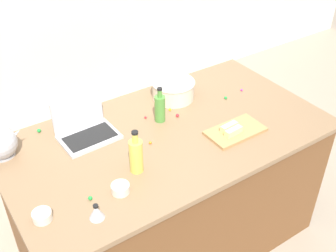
# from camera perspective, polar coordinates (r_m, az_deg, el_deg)

# --- Properties ---
(ground_plane) EXTENTS (12.00, 12.00, 0.00)m
(ground_plane) POSITION_cam_1_polar(r_m,az_deg,el_deg) (2.97, 0.00, -15.08)
(ground_plane) COLOR gray
(island_counter) EXTENTS (1.84, 1.01, 0.90)m
(island_counter) POSITION_cam_1_polar(r_m,az_deg,el_deg) (2.64, 0.00, -8.84)
(island_counter) COLOR brown
(island_counter) RESTS_ON ground
(laptop) EXTENTS (0.32, 0.24, 0.22)m
(laptop) POSITION_cam_1_polar(r_m,az_deg,el_deg) (2.35, -11.25, -0.35)
(laptop) COLOR #B7B7BC
(laptop) RESTS_ON island_counter
(mixing_bowl_large) EXTENTS (0.27, 0.27, 0.12)m
(mixing_bowl_large) POSITION_cam_1_polar(r_m,az_deg,el_deg) (2.64, 0.73, 5.08)
(mixing_bowl_large) COLOR beige
(mixing_bowl_large) RESTS_ON island_counter
(bottle_oil) EXTENTS (0.07, 0.07, 0.24)m
(bottle_oil) POSITION_cam_1_polar(r_m,az_deg,el_deg) (2.05, -4.39, -4.01)
(bottle_oil) COLOR #DBC64C
(bottle_oil) RESTS_ON island_counter
(bottle_olive) EXTENTS (0.06, 0.06, 0.22)m
(bottle_olive) POSITION_cam_1_polar(r_m,az_deg,el_deg) (2.41, -1.11, 2.51)
(bottle_olive) COLOR #4C8C38
(bottle_olive) RESTS_ON island_counter
(kettle) EXTENTS (0.21, 0.18, 0.20)m
(kettle) POSITION_cam_1_polar(r_m,az_deg,el_deg) (2.32, -22.04, -2.18)
(kettle) COLOR #ADADB2
(kettle) RESTS_ON island_counter
(cutting_board) EXTENTS (0.33, 0.19, 0.02)m
(cutting_board) POSITION_cam_1_polar(r_m,az_deg,el_deg) (2.38, 9.21, -0.69)
(cutting_board) COLOR #AD7F4C
(cutting_board) RESTS_ON island_counter
(butter_stick_left) EXTENTS (0.11, 0.04, 0.04)m
(butter_stick_left) POSITION_cam_1_polar(r_m,az_deg,el_deg) (2.33, 8.95, -0.73)
(butter_stick_left) COLOR #F4E58C
(butter_stick_left) RESTS_ON cutting_board
(butter_stick_right) EXTENTS (0.11, 0.04, 0.04)m
(butter_stick_right) POSITION_cam_1_polar(r_m,az_deg,el_deg) (2.36, 8.36, -0.14)
(butter_stick_right) COLOR #F4E58C
(butter_stick_right) RESTS_ON cutting_board
(ramekin_small) EXTENTS (0.09, 0.09, 0.04)m
(ramekin_small) POSITION_cam_1_polar(r_m,az_deg,el_deg) (1.99, -6.53, -8.49)
(ramekin_small) COLOR beige
(ramekin_small) RESTS_ON island_counter
(ramekin_medium) EXTENTS (0.09, 0.09, 0.04)m
(ramekin_medium) POSITION_cam_1_polar(r_m,az_deg,el_deg) (1.94, -16.85, -11.70)
(ramekin_medium) COLOR beige
(ramekin_medium) RESTS_ON island_counter
(kitchen_timer) EXTENTS (0.07, 0.07, 0.08)m
(kitchen_timer) POSITION_cam_1_polar(r_m,az_deg,el_deg) (1.88, -9.78, -11.51)
(kitchen_timer) COLOR #B2B2B7
(kitchen_timer) RESTS_ON island_counter
(candy_0) EXTENTS (0.02, 0.02, 0.02)m
(candy_0) POSITION_cam_1_polar(r_m,az_deg,el_deg) (2.67, 7.91, 3.85)
(candy_0) COLOR green
(candy_0) RESTS_ON island_counter
(candy_1) EXTENTS (0.02, 0.02, 0.02)m
(candy_1) POSITION_cam_1_polar(r_m,az_deg,el_deg) (2.40, -20.39, -2.38)
(candy_1) COLOR blue
(candy_1) RESTS_ON island_counter
(candy_2) EXTENTS (0.01, 0.01, 0.01)m
(candy_2) POSITION_cam_1_polar(r_m,az_deg,el_deg) (2.47, -3.09, 1.18)
(candy_2) COLOR red
(candy_2) RESTS_ON island_counter
(candy_3) EXTENTS (0.02, 0.02, 0.02)m
(candy_3) POSITION_cam_1_polar(r_m,az_deg,el_deg) (2.48, 1.30, 1.46)
(candy_3) COLOR red
(candy_3) RESTS_ON island_counter
(candy_4) EXTENTS (0.01, 0.01, 0.01)m
(candy_4) POSITION_cam_1_polar(r_m,az_deg,el_deg) (2.78, 10.05, 4.87)
(candy_4) COLOR #CC3399
(candy_4) RESTS_ON island_counter
(candy_5) EXTENTS (0.02, 0.02, 0.02)m
(candy_5) POSITION_cam_1_polar(r_m,az_deg,el_deg) (2.46, -17.25, -0.60)
(candy_5) COLOR green
(candy_5) RESTS_ON island_counter
(candy_6) EXTENTS (0.02, 0.02, 0.02)m
(candy_6) POSITION_cam_1_polar(r_m,az_deg,el_deg) (1.98, -10.60, -9.69)
(candy_6) COLOR green
(candy_6) RESTS_ON island_counter
(candy_7) EXTENTS (0.02, 0.02, 0.02)m
(candy_7) POSITION_cam_1_polar(r_m,az_deg,el_deg) (2.27, -2.44, -2.30)
(candy_7) COLOR orange
(candy_7) RESTS_ON island_counter
(candy_8) EXTENTS (0.02, 0.02, 0.02)m
(candy_8) POSITION_cam_1_polar(r_m,az_deg,el_deg) (2.54, 0.26, 2.27)
(candy_8) COLOR yellow
(candy_8) RESTS_ON island_counter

